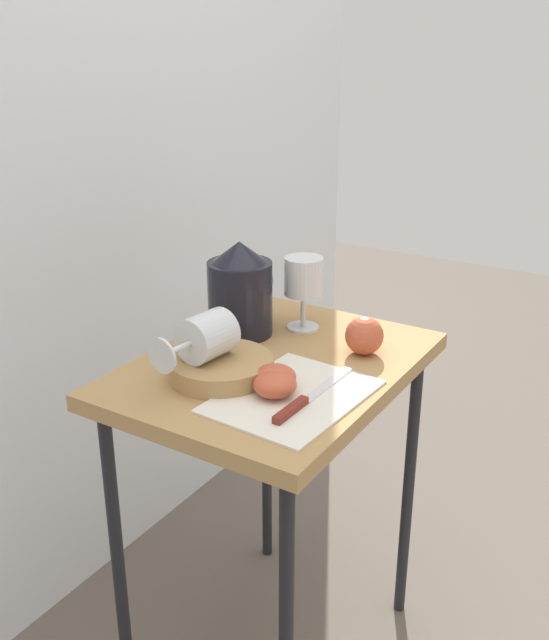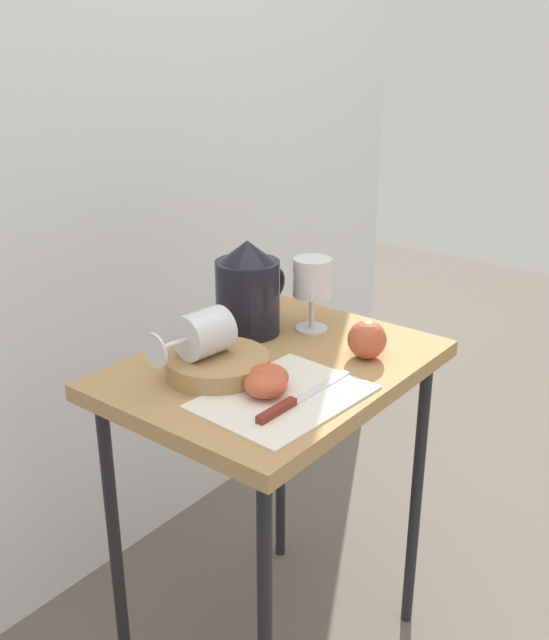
{
  "view_description": "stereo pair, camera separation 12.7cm",
  "coord_description": "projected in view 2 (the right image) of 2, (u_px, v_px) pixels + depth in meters",
  "views": [
    {
      "loc": [
        -1.0,
        -0.63,
        1.22
      ],
      "look_at": [
        0.0,
        0.0,
        0.76
      ],
      "focal_mm": 40.51,
      "sensor_mm": 36.0,
      "label": 1
    },
    {
      "loc": [
        -0.93,
        -0.73,
        1.22
      ],
      "look_at": [
        0.0,
        0.0,
        0.76
      ],
      "focal_mm": 40.51,
      "sensor_mm": 36.0,
      "label": 2
    }
  ],
  "objects": [
    {
      "name": "linen_napkin",
      "position": [
        283.0,
        397.0,
        1.17
      ],
      "size": [
        0.28,
        0.22,
        0.0
      ],
      "primitive_type": "cube",
      "rotation": [
        0.0,
        0.0,
        -0.06
      ],
      "color": "silver",
      "rests_on": "table"
    },
    {
      "name": "curtain_drape",
      "position": [
        77.0,
        148.0,
        1.47
      ],
      "size": [
        2.4,
        0.03,
        2.02
      ],
      "primitive_type": "cube",
      "color": "white",
      "rests_on": "ground_plane"
    },
    {
      "name": "basket_tray",
      "position": [
        218.0,
        365.0,
        1.24
      ],
      "size": [
        0.18,
        0.18,
        0.03
      ],
      "primitive_type": "cylinder",
      "color": "#AD8451",
      "rests_on": "table"
    },
    {
      "name": "wine_glass_tipped_near",
      "position": [
        202.0,
        334.0,
        1.22
      ],
      "size": [
        0.15,
        0.09,
        0.08
      ],
      "color": "silver",
      "rests_on": "basket_tray"
    },
    {
      "name": "apple_whole",
      "position": [
        367.0,
        339.0,
        1.3
      ],
      "size": [
        0.07,
        0.07,
        0.07
      ],
      "primitive_type": "sphere",
      "color": "#C15133",
      "rests_on": "table"
    },
    {
      "name": "table",
      "position": [
        275.0,
        396.0,
        1.32
      ],
      "size": [
        0.58,
        0.44,
        0.68
      ],
      "color": "#AD8451",
      "rests_on": "ground_plane"
    },
    {
      "name": "apple_half_right",
      "position": [
        265.0,
        384.0,
        1.16
      ],
      "size": [
        0.07,
        0.07,
        0.04
      ],
      "primitive_type": "ellipsoid",
      "color": "#C15133",
      "rests_on": "linen_napkin"
    },
    {
      "name": "wine_glass_upright",
      "position": [
        312.0,
        281.0,
        1.4
      ],
      "size": [
        0.08,
        0.08,
        0.15
      ],
      "color": "silver",
      "rests_on": "table"
    },
    {
      "name": "knife",
      "position": [
        292.0,
        402.0,
        1.13
      ],
      "size": [
        0.23,
        0.02,
        0.01
      ],
      "color": "silver",
      "rests_on": "linen_napkin"
    },
    {
      "name": "apple_half_left",
      "position": [
        267.0,
        377.0,
        1.18
      ],
      "size": [
        0.07,
        0.07,
        0.04
      ],
      "primitive_type": "ellipsoid",
      "color": "#C15133",
      "rests_on": "linen_napkin"
    },
    {
      "name": "pitcher",
      "position": [
        248.0,
        296.0,
        1.4
      ],
      "size": [
        0.18,
        0.13,
        0.19
      ],
      "color": "black",
      "rests_on": "table"
    }
  ]
}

